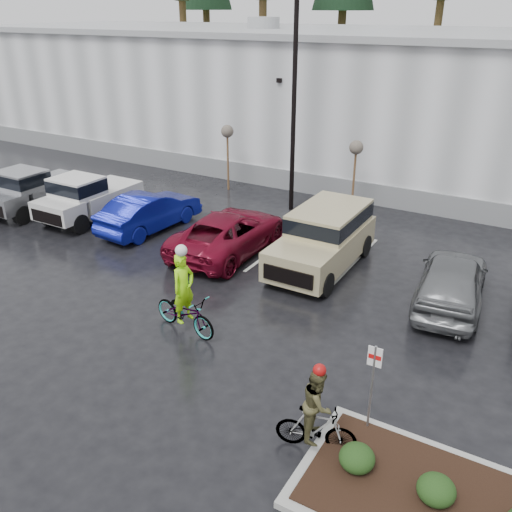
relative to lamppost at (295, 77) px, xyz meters
The scene contains 17 objects.
ground 13.87m from the lamppost, 71.57° to the right, with size 120.00×120.00×0.00m, color black.
warehouse 10.95m from the lamppost, 68.18° to the left, with size 60.50×15.50×7.20m.
wooded_ridge 33.35m from the lamppost, 83.09° to the left, with size 80.00×25.00×6.00m, color #2D431C.
lamppost is the anchor object (origin of this frame).
sapling_west 5.07m from the lamppost, 165.96° to the left, with size 0.60×0.60×3.20m.
sapling_mid 4.00m from the lamppost, 21.80° to the left, with size 0.60×0.60×3.20m.
shrub_a 16.15m from the lamppost, 58.39° to the right, with size 0.70×0.70×0.52m, color black.
shrub_b 16.94m from the lamppost, 53.84° to the right, with size 0.70×0.70×0.52m, color black.
fire_lane_sign 14.78m from the lamppost, 56.54° to the right, with size 0.30×0.05×2.20m.
pickup_silver 12.17m from the lamppost, 150.58° to the right, with size 2.10×5.20×1.96m, color #95979C, non-canonical shape.
pickup_white 9.77m from the lamppost, 143.95° to the right, with size 2.10×5.20×1.96m, color silver, non-canonical shape.
car_blue 8.04m from the lamppost, 127.45° to the right, with size 1.63×4.69×1.54m, color navy.
car_red 7.24m from the lamppost, 88.81° to the right, with size 2.52×5.46×1.52m, color maroon.
suv_tan 7.66m from the lamppost, 53.38° to the right, with size 2.20×5.10×2.06m, color tan, non-canonical shape.
car_grey 10.77m from the lamppost, 32.97° to the right, with size 1.91×4.75×1.62m, color slate.
cyclist_hivis 11.75m from the lamppost, 79.15° to the right, with size 2.26×1.07×2.63m.
cyclist_olive 15.38m from the lamppost, 61.17° to the right, with size 1.67×0.90×2.09m.
Camera 1 is at (6.26, -8.73, 8.29)m, focal length 38.00 mm.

